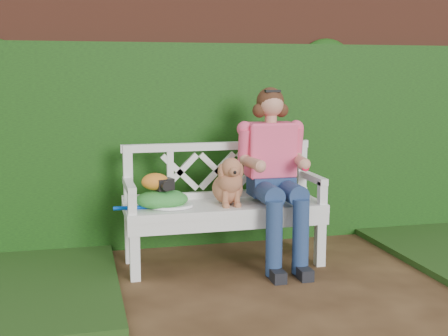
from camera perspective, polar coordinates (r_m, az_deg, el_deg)
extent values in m
plane|color=#362212|center=(3.83, 7.95, -13.40)|extent=(60.00, 60.00, 0.00)
cube|color=brown|center=(5.36, 0.64, 5.22)|extent=(10.00, 0.30, 2.20)
cube|color=#1B5810|center=(5.17, 1.24, 2.29)|extent=(10.00, 0.18, 1.70)
cube|color=black|center=(4.38, -5.72, -1.55)|extent=(0.15, 0.13, 0.08)
ellipsoid|color=orange|center=(4.38, -6.59, -1.29)|extent=(0.22, 0.18, 0.12)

